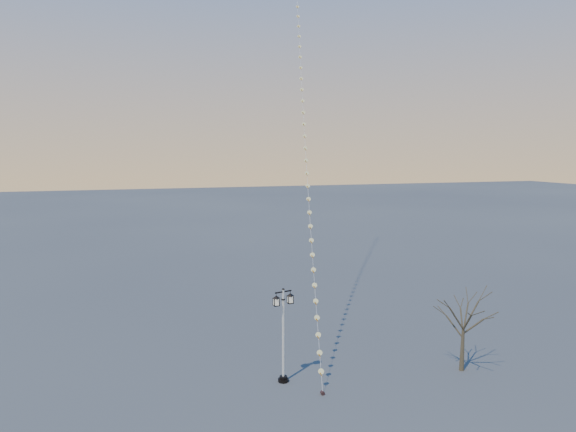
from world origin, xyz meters
name	(u,v)px	position (x,y,z in m)	size (l,w,h in m)	color
ground	(348,400)	(0.00, 0.00, 0.00)	(300.00, 300.00, 0.00)	#484949
street_lamp	(283,330)	(-2.44, 2.83, 2.78)	(1.25, 0.64, 5.02)	black
bare_tree	(464,317)	(7.33, 1.21, 3.02)	(2.62, 2.62, 4.35)	#453B27
kite_train	(303,84)	(2.86, 15.04, 16.92)	(8.35, 28.96, 34.05)	black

